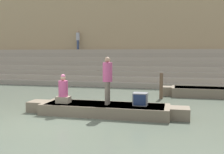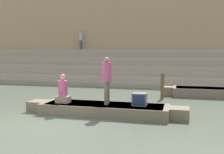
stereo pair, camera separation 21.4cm
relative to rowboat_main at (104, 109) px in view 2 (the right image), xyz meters
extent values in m
plane|color=#566051|center=(-1.48, -1.45, -0.22)|extent=(120.00, 120.00, 0.00)
cube|color=tan|center=(-1.48, 10.38, -0.05)|extent=(36.00, 5.64, 0.33)
cube|color=#B2A28D|center=(-1.48, 10.73, 0.27)|extent=(36.00, 4.93, 0.33)
cube|color=tan|center=(-1.48, 11.09, 0.60)|extent=(36.00, 4.23, 0.33)
cube|color=#B2A28D|center=(-1.48, 11.44, 0.92)|extent=(36.00, 3.52, 0.33)
cube|color=tan|center=(-1.48, 11.79, 1.25)|extent=(36.00, 2.82, 0.33)
cube|color=#B2A28D|center=(-1.48, 12.14, 1.57)|extent=(36.00, 2.11, 0.33)
cube|color=tan|center=(-1.48, 12.50, 1.90)|extent=(36.00, 1.41, 0.33)
cube|color=#B2A28D|center=(-1.48, 12.85, 2.23)|extent=(36.00, 0.70, 0.33)
cube|color=tan|center=(-1.48, 13.80, 4.14)|extent=(34.20, 1.20, 8.71)
cube|color=brown|center=(-1.48, 13.18, 0.08)|extent=(34.20, 0.12, 0.60)
cube|color=#756651|center=(0.00, 0.00, -0.01)|extent=(4.75, 1.36, 0.40)
cube|color=tan|center=(0.00, 0.00, 0.16)|extent=(4.37, 1.26, 0.05)
cube|color=#756651|center=(2.71, 0.00, -0.01)|extent=(0.66, 0.75, 0.40)
cube|color=#756651|center=(-2.71, 0.00, -0.01)|extent=(0.66, 0.75, 0.40)
cylinder|color=olive|center=(-0.71, 0.78, 0.09)|extent=(2.44, 0.04, 0.04)
cylinder|color=#756656|center=(0.12, 0.09, 0.61)|extent=(0.15, 0.15, 0.84)
cylinder|color=#756656|center=(0.12, -0.10, 0.61)|extent=(0.15, 0.15, 0.84)
cylinder|color=#C64C7F|center=(0.12, -0.01, 1.38)|extent=(0.35, 0.35, 0.70)
sphere|color=tan|center=(0.12, -0.01, 1.83)|extent=(0.20, 0.20, 0.20)
cube|color=gray|center=(-1.58, -0.14, 0.31)|extent=(0.49, 0.39, 0.25)
cylinder|color=#C64C7F|center=(-1.58, -0.14, 0.73)|extent=(0.35, 0.35, 0.60)
sphere|color=tan|center=(-1.58, -0.14, 1.13)|extent=(0.20, 0.20, 0.20)
sphere|color=pink|center=(-1.58, -0.14, 1.20)|extent=(0.17, 0.17, 0.17)
cube|color=slate|center=(1.32, 0.06, 0.42)|extent=(0.52, 0.43, 0.46)
cube|color=navy|center=(1.32, -0.16, 0.42)|extent=(0.44, 0.02, 0.38)
cube|color=#756651|center=(4.20, 5.12, 0.02)|extent=(3.61, 1.32, 0.48)
cube|color=#2D2D2D|center=(4.20, 5.12, 0.24)|extent=(3.32, 1.22, 0.05)
cube|color=#756651|center=(2.14, 5.12, 0.02)|extent=(0.51, 0.72, 0.48)
cylinder|color=brown|center=(1.88, 3.99, 0.43)|extent=(0.18, 0.18, 1.30)
cylinder|color=#3D4C75|center=(-5.86, 12.94, 2.79)|extent=(0.14, 0.14, 0.81)
cylinder|color=#3D4C75|center=(-5.86, 12.76, 2.79)|extent=(0.14, 0.14, 0.81)
cylinder|color=#B2B2BC|center=(-5.86, 12.85, 3.53)|extent=(0.33, 0.33, 0.67)
sphere|color=tan|center=(-5.86, 12.85, 3.97)|extent=(0.19, 0.19, 0.19)
camera|label=1|loc=(2.46, -9.24, 2.07)|focal=42.00mm
camera|label=2|loc=(2.67, -9.19, 2.07)|focal=42.00mm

